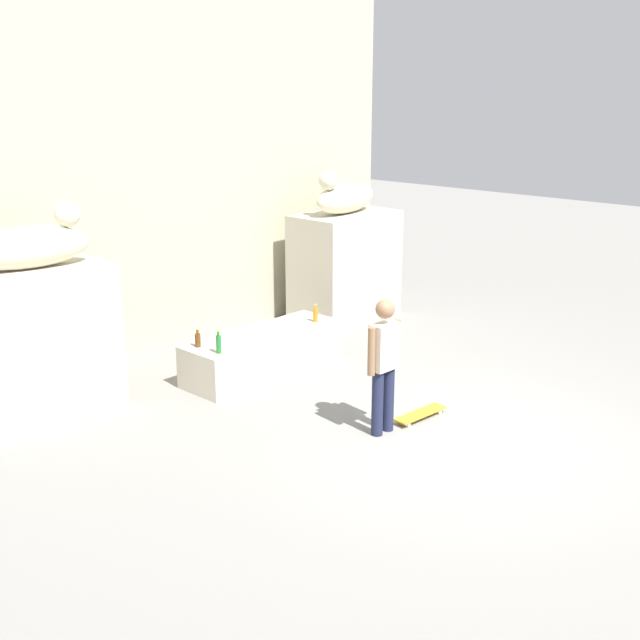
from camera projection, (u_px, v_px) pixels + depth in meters
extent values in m
plane|color=gray|center=(469.00, 443.00, 9.35)|extent=(40.00, 40.00, 0.00)
cube|color=#B4B296|center=(161.00, 155.00, 12.24)|extent=(9.48, 0.60, 6.02)
cube|color=beige|center=(35.00, 342.00, 9.96)|extent=(1.88, 1.11, 1.89)
cube|color=beige|center=(345.00, 266.00, 14.12)|extent=(1.88, 1.11, 1.89)
ellipsoid|color=beige|center=(25.00, 248.00, 9.62)|extent=(1.68, 0.88, 0.52)
sphere|color=beige|center=(67.00, 214.00, 9.82)|extent=(0.32, 0.32, 0.32)
ellipsoid|color=beige|center=(346.00, 198.00, 13.77)|extent=(1.67, 0.79, 0.52)
sphere|color=beige|center=(328.00, 181.00, 13.24)|extent=(0.32, 0.32, 0.32)
cube|color=beige|center=(264.00, 353.00, 11.56)|extent=(2.52, 0.83, 0.60)
cylinder|color=#1E233F|center=(388.00, 399.00, 9.59)|extent=(0.14, 0.14, 0.82)
cylinder|color=#1E233F|center=(377.00, 403.00, 9.45)|extent=(0.14, 0.14, 0.82)
cube|color=beige|center=(384.00, 346.00, 9.32)|extent=(0.37, 0.21, 0.56)
sphere|color=#8C6647|center=(385.00, 309.00, 9.19)|extent=(0.23, 0.23, 0.23)
cylinder|color=#8C6647|center=(397.00, 343.00, 9.48)|extent=(0.09, 0.09, 0.58)
cylinder|color=#8C6647|center=(371.00, 352.00, 9.17)|extent=(0.09, 0.09, 0.58)
cube|color=gold|center=(420.00, 413.00, 10.01)|extent=(0.81, 0.26, 0.02)
cylinder|color=white|center=(408.00, 425.00, 9.78)|extent=(0.06, 0.03, 0.06)
cylinder|color=white|center=(400.00, 421.00, 9.87)|extent=(0.06, 0.03, 0.06)
cylinder|color=white|center=(440.00, 412.00, 10.16)|extent=(0.06, 0.03, 0.06)
cylinder|color=white|center=(431.00, 409.00, 10.26)|extent=(0.06, 0.03, 0.06)
cylinder|color=#593314|center=(198.00, 340.00, 10.84)|extent=(0.08, 0.08, 0.19)
cylinder|color=#593314|center=(197.00, 332.00, 10.80)|extent=(0.04, 0.04, 0.06)
cylinder|color=yellow|center=(197.00, 329.00, 10.79)|extent=(0.04, 0.04, 0.01)
cylinder|color=orange|center=(315.00, 315.00, 11.98)|extent=(0.07, 0.07, 0.20)
cylinder|color=orange|center=(315.00, 307.00, 11.94)|extent=(0.03, 0.03, 0.06)
cylinder|color=yellow|center=(315.00, 305.00, 11.93)|extent=(0.04, 0.04, 0.01)
cylinder|color=#1E722D|center=(219.00, 344.00, 10.57)|extent=(0.07, 0.07, 0.25)
cylinder|color=#1E722D|center=(218.00, 333.00, 10.53)|extent=(0.03, 0.03, 0.06)
cylinder|color=yellow|center=(218.00, 331.00, 10.52)|extent=(0.04, 0.04, 0.01)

